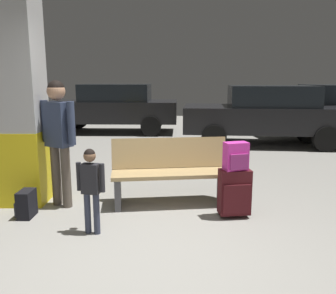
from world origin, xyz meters
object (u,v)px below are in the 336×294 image
child (90,182)px  backpack_dark_floor (26,204)px  parked_car_near (266,113)px  backpack_bright (236,157)px  structural_pillar (20,96)px  bench (171,172)px  parked_car_far (113,107)px  adult (58,130)px  suitcase (234,192)px

child → backpack_dark_floor: 1.12m
child → parked_car_near: bearing=58.0°
backpack_bright → child: child is taller
structural_pillar → bench: (2.00, -0.07, -1.02)m
structural_pillar → parked_car_near: bearing=44.0°
child → parked_car_far: (-0.90, 7.50, 0.21)m
backpack_bright → parked_car_near: size_ratio=0.08×
bench → child: 1.32m
structural_pillar → backpack_bright: structural_pillar is taller
bench → backpack_dark_floor: 1.89m
structural_pillar → backpack_dark_floor: structural_pillar is taller
child → adult: size_ratio=0.57×
parked_car_far → backpack_dark_floor: bearing=-90.2°
bench → suitcase: bearing=-32.8°
child → parked_car_far: bearing=96.8°
child → parked_car_far: size_ratio=0.23×
bench → backpack_bright: 0.99m
suitcase → parked_car_far: parked_car_far is taller
suitcase → backpack_bright: bearing=-10.6°
child → backpack_dark_floor: child is taller
backpack_dark_floor → child: bearing=-27.1°
parked_car_far → child: bearing=-83.2°
suitcase → structural_pillar: bearing=168.4°
adult → parked_car_near: adult is taller
suitcase → backpack_dark_floor: 2.58m
suitcase → child: (-1.66, -0.47, 0.27)m
parked_car_far → suitcase: bearing=-70.0°
structural_pillar → adult: bearing=-17.8°
backpack_bright → parked_car_near: (1.69, 4.90, 0.03)m
backpack_dark_floor → parked_car_far: (0.02, 7.03, 0.64)m
backpack_dark_floor → parked_car_near: 6.53m
bench → child: bearing=-132.1°
structural_pillar → adult: structural_pillar is taller
bench → backpack_bright: size_ratio=4.85×
backpack_bright → suitcase: bearing=169.4°
structural_pillar → parked_car_far: structural_pillar is taller
adult → backpack_dark_floor: size_ratio=4.93×
bench → backpack_dark_floor: bearing=-164.3°
backpack_dark_floor → suitcase: bearing=0.0°
adult → bench: bearing=4.0°
backpack_bright → structural_pillar: bearing=168.4°
backpack_bright → parked_car_near: 5.18m
backpack_bright → backpack_dark_floor: bearing=-180.0°
backpack_dark_floor → parked_car_far: 7.06m
structural_pillar → child: structural_pillar is taller
structural_pillar → suitcase: 3.06m
suitcase → parked_car_near: bearing=70.9°
bench → parked_car_near: 5.06m
structural_pillar → parked_car_far: bearing=88.0°
adult → parked_car_near: 5.99m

